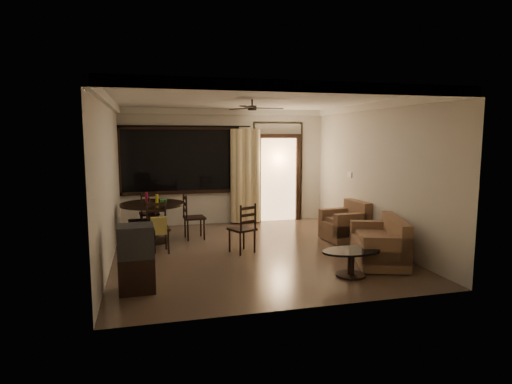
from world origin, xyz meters
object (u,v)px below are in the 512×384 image
object	(u,v)px
dining_table	(153,211)
dining_chair_north	(150,221)
tv_cabinet	(136,258)
sofa	(381,245)
dining_chair_south	(158,236)
dining_chair_east	(194,225)
coffee_table	(351,259)
side_chair	(242,238)
dining_chair_west	(140,230)
armchair	(346,225)

from	to	relation	value
dining_table	dining_chair_north	xyz separation A→B (m)	(-0.07, 0.78, -0.35)
tv_cabinet	sofa	world-z (taller)	tv_cabinet
tv_cabinet	dining_chair_south	bearing A→B (deg)	77.99
dining_table	dining_chair_east	bearing A→B (deg)	4.77
coffee_table	side_chair	bearing A→B (deg)	127.50
dining_chair_north	coffee_table	distance (m)	4.79
dining_chair_north	sofa	world-z (taller)	dining_chair_north
dining_chair_west	side_chair	distance (m)	2.18
dining_table	armchair	xyz separation A→B (m)	(3.88, -0.85, -0.30)
dining_chair_west	sofa	world-z (taller)	dining_chair_west
tv_cabinet	sofa	distance (m)	4.05
dining_chair_west	sofa	distance (m)	4.65
dining_chair_east	dining_chair_south	distance (m)	1.20
dining_chair_north	coffee_table	size ratio (longest dim) A/B	1.01
dining_chair_west	coffee_table	bearing A→B (deg)	42.84
dining_table	side_chair	bearing A→B (deg)	-37.69
armchair	coffee_table	xyz separation A→B (m)	(-0.96, -2.12, -0.06)
dining_chair_west	armchair	xyz separation A→B (m)	(4.14, -0.77, 0.05)
armchair	dining_chair_south	bearing A→B (deg)	175.00
dining_chair_north	dining_chair_west	bearing A→B (deg)	72.90
dining_chair_west	armchair	distance (m)	4.21
dining_chair_north	side_chair	xyz separation A→B (m)	(1.66, -2.01, -0.01)
dining_chair_south	tv_cabinet	distance (m)	2.00
dining_table	tv_cabinet	bearing A→B (deg)	-95.36
dining_chair_west	sofa	size ratio (longest dim) A/B	0.60
side_chair	dining_table	bearing A→B (deg)	-62.46
sofa	coffee_table	xyz separation A→B (m)	(-0.84, -0.54, -0.03)
dining_table	sofa	xyz separation A→B (m)	(3.76, -2.42, -0.33)
tv_cabinet	dining_chair_north	bearing A→B (deg)	84.57
sofa	coffee_table	bearing A→B (deg)	-128.95
dining_chair_south	dining_chair_north	world-z (taller)	same
dining_chair_south	dining_chair_east	bearing A→B (deg)	45.70
dining_chair_east	tv_cabinet	world-z (taller)	dining_chair_east
dining_chair_north	tv_cabinet	size ratio (longest dim) A/B	1.01
armchair	dining_chair_east	bearing A→B (deg)	158.15
dining_table	side_chair	distance (m)	2.04
dining_chair_south	dining_table	bearing A→B (deg)	89.91
dining_chair_east	dining_chair_south	xyz separation A→B (m)	(-0.76, -0.92, 0.02)
dining_chair_north	tv_cabinet	xyz separation A→B (m)	(-0.20, -3.60, 0.19)
dining_chair_north	tv_cabinet	world-z (taller)	dining_chair_north
sofa	side_chair	size ratio (longest dim) A/B	1.71
tv_cabinet	armchair	world-z (taller)	tv_cabinet
dining_chair_west	tv_cabinet	distance (m)	2.75
dining_table	coffee_table	distance (m)	4.18
dining_table	dining_chair_south	bearing A→B (deg)	-85.25
sofa	dining_chair_south	bearing A→B (deg)	175.26
tv_cabinet	dining_table	bearing A→B (deg)	82.33
coffee_table	dining_chair_south	bearing A→B (deg)	143.52
dining_table	side_chair	size ratio (longest dim) A/B	1.38
dining_chair_east	sofa	size ratio (longest dim) A/B	0.60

